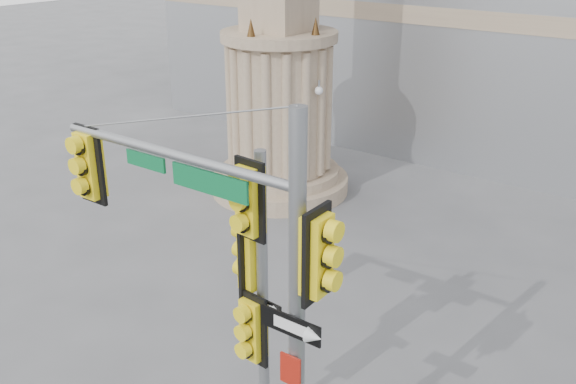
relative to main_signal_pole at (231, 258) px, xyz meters
The scene contains 3 objects.
monument 11.67m from the main_signal_pole, 123.91° to the left, with size 4.40×4.40×16.60m.
main_signal_pole is the anchor object (origin of this frame).
secondary_signal_pole 1.22m from the main_signal_pole, 109.45° to the left, with size 0.87×0.69×5.04m.
Camera 1 is at (5.68, -6.35, 8.04)m, focal length 40.00 mm.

